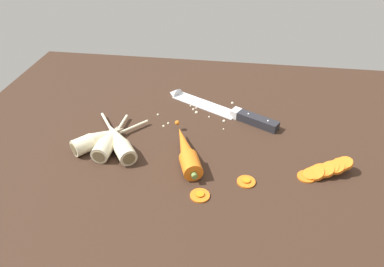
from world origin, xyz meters
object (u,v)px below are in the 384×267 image
parsnip_mid_left (99,138)px  carrot_slice_stack (325,170)px  parsnip_mid_right (119,141)px  whole_carrot (186,151)px  chefs_knife (218,108)px  parsnip_front (109,141)px  carrot_slice_stray_near (200,195)px  carrot_slice_stray_mid (246,181)px

parsnip_mid_left → carrot_slice_stack: bearing=-3.7°
parsnip_mid_left → parsnip_mid_right: same height
whole_carrot → parsnip_mid_left: bearing=174.2°
chefs_knife → whole_carrot: whole_carrot is taller
parsnip_mid_right → parsnip_front: bearing=-178.6°
parsnip_mid_right → parsnip_mid_left: bearing=174.0°
chefs_knife → parsnip_front: 31.53cm
carrot_slice_stray_near → chefs_knife: bearing=88.9°
parsnip_front → carrot_slice_stray_mid: 33.18cm
parsnip_mid_left → carrot_slice_stray_mid: parsnip_mid_left is taller
parsnip_front → carrot_slice_stray_near: (23.15, -13.04, -1.62)cm
chefs_knife → parsnip_mid_left: parsnip_mid_left is taller
whole_carrot → carrot_slice_stray_mid: 15.02cm
parsnip_mid_left → carrot_slice_stack: parsnip_mid_left is taller
chefs_knife → carrot_slice_stray_mid: size_ratio=8.28×
parsnip_front → parsnip_mid_left: size_ratio=1.15×
chefs_knife → carrot_slice_stray_mid: (8.47, -28.29, -0.29)cm
parsnip_mid_right → carrot_slice_stack: 46.42cm
chefs_knife → carrot_slice_stray_mid: bearing=-73.3°
parsnip_mid_left → parsnip_mid_right: bearing=-6.0°
parsnip_front → carrot_slice_stray_mid: bearing=-13.3°
parsnip_mid_left → carrot_slice_stray_near: 29.09cm
parsnip_mid_right → carrot_slice_stray_near: size_ratio=4.94×
whole_carrot → carrot_slice_stray_near: bearing=-68.5°
carrot_slice_stray_near → carrot_slice_stray_mid: bearing=30.7°
carrot_slice_stray_mid → carrot_slice_stray_near: bearing=-149.3°
chefs_knife → parsnip_mid_right: bearing=-136.0°
parsnip_front → carrot_slice_stack: (48.78, -2.76, -0.68)cm
chefs_knife → carrot_slice_stray_near: bearing=-91.1°
parsnip_mid_right → chefs_knife: bearing=44.0°
parsnip_front → parsnip_mid_left: 2.56cm
whole_carrot → carrot_slice_stray_near: whole_carrot is taller
carrot_slice_stray_near → parsnip_mid_left: bearing=152.0°
chefs_knife → carrot_slice_stack: carrot_slice_stack is taller
whole_carrot → carrot_slice_stack: size_ratio=1.74×
whole_carrot → parsnip_mid_right: size_ratio=1.03×
parsnip_front → carrot_slice_stray_near: 26.62cm
chefs_knife → parsnip_mid_left: 33.11cm
carrot_slice_stack → carrot_slice_stray_near: size_ratio=2.92×
parsnip_mid_left → carrot_slice_stray_near: bearing=-28.0°
whole_carrot → carrot_slice_stray_near: (4.53, -11.49, -1.74)cm
parsnip_front → carrot_slice_stack: parsnip_front is taller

